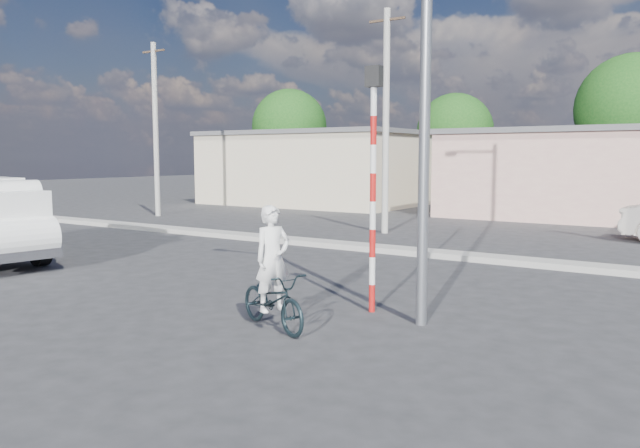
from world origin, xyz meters
The scene contains 9 objects.
ground_plane centered at (0.00, 0.00, 0.00)m, with size 120.00×120.00×0.00m, color #2B2A2D.
median centered at (0.00, 8.00, 0.08)m, with size 40.00×0.80×0.16m, color #99968E.
bicycle centered at (2.40, -0.37, 0.48)m, with size 0.63×1.81×0.95m, color black.
cyclist centered at (2.40, -0.37, 0.86)m, with size 0.63×0.41×1.72m, color white.
traffic_pole centered at (3.20, 1.50, 2.59)m, with size 0.28×0.18×4.36m.
streetlight centered at (4.14, 1.20, 4.96)m, with size 2.34×0.22×9.00m.
building_row centered at (1.10, 22.00, 2.13)m, with size 37.80×7.30×4.44m.
tree_row centered at (3.76, 28.45, 4.99)m, with size 43.62×7.43×8.42m.
utility_poles centered at (3.25, 12.00, 4.07)m, with size 35.40×0.24×8.00m.
Camera 1 is at (8.49, -8.23, 2.80)m, focal length 35.00 mm.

